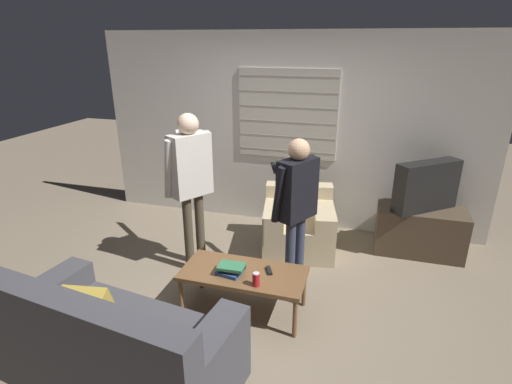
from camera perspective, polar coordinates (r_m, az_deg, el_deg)
name	(u,v)px	position (r m, az deg, el deg)	size (l,w,h in m)	color
ground_plane	(240,304)	(4.08, -2.25, -15.63)	(16.00, 16.00, 0.00)	#7F705B
wall_back	(287,132)	(5.36, 4.50, 8.53)	(5.20, 0.08, 2.55)	silver
couch_blue	(114,347)	(3.30, -19.60, -20.11)	(1.85, 1.07, 0.90)	#424247
armchair_beige	(298,225)	(4.93, 6.08, -4.73)	(0.97, 0.98, 0.74)	#C6B289
coffee_table	(244,275)	(3.78, -1.80, -11.80)	(1.15, 0.54, 0.42)	brown
tv_stand	(419,231)	(5.20, 22.29, -5.15)	(1.01, 0.49, 0.57)	#4C3D2D
tv	(426,186)	(4.99, 23.16, 0.80)	(0.75, 0.67, 0.58)	black
person_left_standing	(190,173)	(4.25, -9.39, 2.71)	(0.63, 0.81, 1.75)	#4C4233
person_right_standing	(296,197)	(3.89, 5.75, -0.78)	(0.57, 0.73, 1.58)	#33384C
book_stack	(231,269)	(3.72, -3.60, -10.93)	(0.26, 0.21, 0.09)	#284C89
soda_can	(256,279)	(3.54, 0.03, -12.38)	(0.07, 0.07, 0.13)	red
spare_remote	(269,270)	(3.76, 1.88, -11.14)	(0.09, 0.13, 0.02)	black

